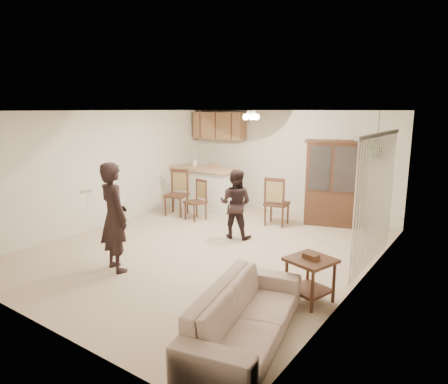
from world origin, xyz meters
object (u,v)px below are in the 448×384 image
Objects in this scene: child at (235,205)px; side_table at (310,279)px; sofa at (246,309)px; chair_hutch_right at (277,211)px; adult at (114,215)px; china_hutch at (332,184)px; chair_bar at (176,202)px; chair_hutch_left at (195,208)px.

side_table is (2.31, -1.72, -0.36)m from child.
sofa is 3.65m from child.
chair_hutch_right is (-1.82, 4.24, -0.06)m from sofa.
adult is 4.82m from china_hutch.
chair_bar is at bearing -175.06° from china_hutch.
side_table is at bearing 115.11° from chair_hutch_right.
chair_hutch_left is (0.64, -0.06, -0.05)m from chair_bar.
child reaches higher than chair_hutch_right.
child is at bearing -138.93° from china_hutch.
china_hutch reaches higher than adult.
child is (0.66, 2.47, -0.22)m from adult.
chair_bar reaches higher than sofa.
adult is at bearing -165.80° from side_table.
china_hutch reaches higher than chair_bar.
adult is at bearing 66.63° from chair_hutch_right.
sofa is at bearing -99.87° from side_table.
child is at bearing -7.96° from chair_hutch_left.
side_table is 5.01m from chair_bar.
side_table is at bearing -17.95° from chair_hutch_left.
adult is 2.63× the size of side_table.
adult reaches higher than chair_hutch_left.
child is (-2.09, 2.98, 0.31)m from sofa.
chair_hutch_left is at bearing 32.63° from sofa.
chair_hutch_left is (-0.82, 3.04, -0.64)m from adult.
child is 1.45× the size of chair_hutch_left.
adult is at bearing 62.46° from child.
sofa is at bearing 103.91° from chair_hutch_right.
china_hutch is 3.12m from chair_hutch_left.
adult reaches higher than chair_hutch_right.
chair_hutch_right is at bearing -87.47° from adult.
sofa is 4.61m from chair_hutch_right.
sofa is 2.02× the size of chair_hutch_left.
chair_bar is at bearing 152.14° from side_table.
child is 1.98× the size of side_table.
chair_hutch_right is at bearing -1.13° from chair_bar.
china_hutch reaches higher than chair_hutch_right.
china_hutch reaches higher than sofa.
child is at bearing 22.53° from sofa.
adult is 3.47m from chair_bar.
china_hutch is 1.72× the size of chair_hutch_right.
chair_hutch_left is (-1.48, 0.57, -0.41)m from child.
chair_hutch_left reaches higher than side_table.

